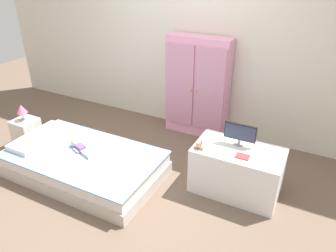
{
  "coord_description": "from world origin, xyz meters",
  "views": [
    {
      "loc": [
        1.7,
        -2.34,
        2.25
      ],
      "look_at": [
        0.28,
        0.4,
        0.58
      ],
      "focal_mm": 34.41,
      "sensor_mm": 36.0,
      "label": 1
    }
  ],
  "objects_px": {
    "wardrobe": "(198,87)",
    "tv_monitor": "(240,133)",
    "nightstand": "(27,132)",
    "book_red": "(243,156)",
    "doll": "(79,146)",
    "bed": "(85,164)",
    "tv_stand": "(237,170)",
    "table_lamp": "(21,110)",
    "rocking_horse_toy": "(200,144)"
  },
  "relations": [
    {
      "from": "bed",
      "to": "nightstand",
      "type": "bearing_deg",
      "value": 171.31
    },
    {
      "from": "doll",
      "to": "tv_stand",
      "type": "relative_size",
      "value": 0.43
    },
    {
      "from": "table_lamp",
      "to": "book_red",
      "type": "height_order",
      "value": "table_lamp"
    },
    {
      "from": "tv_stand",
      "to": "tv_monitor",
      "type": "bearing_deg",
      "value": 109.94
    },
    {
      "from": "rocking_horse_toy",
      "to": "wardrobe",
      "type": "bearing_deg",
      "value": 113.77
    },
    {
      "from": "rocking_horse_toy",
      "to": "tv_monitor",
      "type": "bearing_deg",
      "value": 38.86
    },
    {
      "from": "nightstand",
      "to": "tv_monitor",
      "type": "height_order",
      "value": "tv_monitor"
    },
    {
      "from": "doll",
      "to": "book_red",
      "type": "distance_m",
      "value": 1.82
    },
    {
      "from": "doll",
      "to": "wardrobe",
      "type": "relative_size",
      "value": 0.28
    },
    {
      "from": "wardrobe",
      "to": "tv_monitor",
      "type": "height_order",
      "value": "wardrobe"
    },
    {
      "from": "tv_monitor",
      "to": "rocking_horse_toy",
      "type": "xyz_separation_m",
      "value": [
        -0.33,
        -0.26,
        -0.08
      ]
    },
    {
      "from": "rocking_horse_toy",
      "to": "book_red",
      "type": "relative_size",
      "value": 0.9
    },
    {
      "from": "doll",
      "to": "book_red",
      "type": "bearing_deg",
      "value": 10.87
    },
    {
      "from": "rocking_horse_toy",
      "to": "bed",
      "type": "bearing_deg",
      "value": -165.06
    },
    {
      "from": "table_lamp",
      "to": "tv_stand",
      "type": "distance_m",
      "value": 2.74
    },
    {
      "from": "bed",
      "to": "tv_monitor",
      "type": "xyz_separation_m",
      "value": [
        1.57,
        0.6,
        0.51
      ]
    },
    {
      "from": "doll",
      "to": "tv_monitor",
      "type": "relative_size",
      "value": 1.17
    },
    {
      "from": "bed",
      "to": "book_red",
      "type": "height_order",
      "value": "book_red"
    },
    {
      "from": "nightstand",
      "to": "wardrobe",
      "type": "height_order",
      "value": "wardrobe"
    },
    {
      "from": "tv_stand",
      "to": "book_red",
      "type": "height_order",
      "value": "book_red"
    },
    {
      "from": "wardrobe",
      "to": "tv_monitor",
      "type": "xyz_separation_m",
      "value": [
        0.84,
        -0.91,
        -0.02
      ]
    },
    {
      "from": "bed",
      "to": "wardrobe",
      "type": "height_order",
      "value": "wardrobe"
    },
    {
      "from": "doll",
      "to": "nightstand",
      "type": "relative_size",
      "value": 1.05
    },
    {
      "from": "nightstand",
      "to": "wardrobe",
      "type": "relative_size",
      "value": 0.27
    },
    {
      "from": "bed",
      "to": "table_lamp",
      "type": "distance_m",
      "value": 1.18
    },
    {
      "from": "tv_stand",
      "to": "book_red",
      "type": "distance_m",
      "value": 0.29
    },
    {
      "from": "nightstand",
      "to": "book_red",
      "type": "distance_m",
      "value": 2.8
    },
    {
      "from": "doll",
      "to": "nightstand",
      "type": "distance_m",
      "value": 1.01
    },
    {
      "from": "nightstand",
      "to": "table_lamp",
      "type": "height_order",
      "value": "table_lamp"
    },
    {
      "from": "tv_stand",
      "to": "tv_monitor",
      "type": "distance_m",
      "value": 0.41
    },
    {
      "from": "nightstand",
      "to": "rocking_horse_toy",
      "type": "relative_size",
      "value": 3.07
    },
    {
      "from": "nightstand",
      "to": "tv_stand",
      "type": "bearing_deg",
      "value": 7.17
    },
    {
      "from": "tv_stand",
      "to": "rocking_horse_toy",
      "type": "bearing_deg",
      "value": -153.8
    },
    {
      "from": "tv_monitor",
      "to": "book_red",
      "type": "relative_size",
      "value": 2.49
    },
    {
      "from": "wardrobe",
      "to": "tv_stand",
      "type": "xyz_separation_m",
      "value": [
        0.87,
        -0.99,
        -0.42
      ]
    },
    {
      "from": "table_lamp",
      "to": "tv_monitor",
      "type": "distance_m",
      "value": 2.71
    },
    {
      "from": "bed",
      "to": "nightstand",
      "type": "relative_size",
      "value": 4.74
    },
    {
      "from": "doll",
      "to": "rocking_horse_toy",
      "type": "relative_size",
      "value": 3.24
    },
    {
      "from": "doll",
      "to": "tv_stand",
      "type": "distance_m",
      "value": 1.77
    },
    {
      "from": "book_red",
      "to": "tv_monitor",
      "type": "bearing_deg",
      "value": 115.99
    },
    {
      "from": "bed",
      "to": "rocking_horse_toy",
      "type": "xyz_separation_m",
      "value": [
        1.25,
        0.33,
        0.43
      ]
    },
    {
      "from": "nightstand",
      "to": "wardrobe",
      "type": "bearing_deg",
      "value": 36.09
    },
    {
      "from": "table_lamp",
      "to": "book_red",
      "type": "distance_m",
      "value": 2.78
    },
    {
      "from": "bed",
      "to": "book_red",
      "type": "bearing_deg",
      "value": 13.27
    },
    {
      "from": "nightstand",
      "to": "book_red",
      "type": "height_order",
      "value": "book_red"
    },
    {
      "from": "doll",
      "to": "tv_monitor",
      "type": "xyz_separation_m",
      "value": [
        1.68,
        0.54,
        0.33
      ]
    },
    {
      "from": "wardrobe",
      "to": "book_red",
      "type": "xyz_separation_m",
      "value": [
        0.94,
        -1.11,
        -0.16
      ]
    },
    {
      "from": "bed",
      "to": "table_lamp",
      "type": "xyz_separation_m",
      "value": [
        -1.1,
        0.17,
        0.37
      ]
    },
    {
      "from": "table_lamp",
      "to": "book_red",
      "type": "bearing_deg",
      "value": 4.65
    },
    {
      "from": "bed",
      "to": "nightstand",
      "type": "distance_m",
      "value": 1.12
    }
  ]
}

